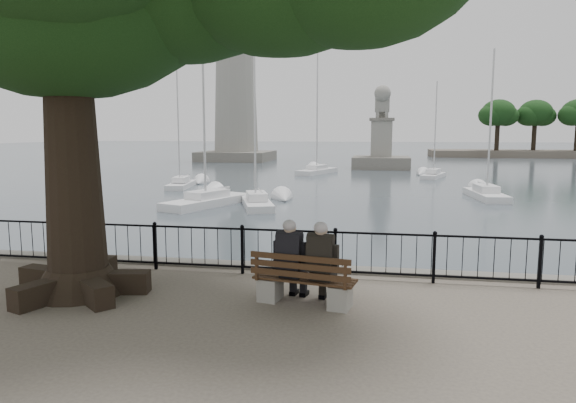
% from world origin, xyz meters
% --- Properties ---
extents(harbor, '(260.00, 260.00, 1.20)m').
position_xyz_m(harbor, '(0.00, 3.00, -0.50)').
color(harbor, '#5F5B54').
rests_on(harbor, ground).
extents(railing, '(22.06, 0.06, 1.00)m').
position_xyz_m(railing, '(0.00, 2.50, 0.56)').
color(railing, black).
rests_on(railing, ground).
extents(bench, '(1.89, 0.87, 0.96)m').
position_xyz_m(bench, '(0.60, 0.73, 0.34)').
color(bench, gray).
rests_on(bench, ground).
extents(person_left, '(0.51, 0.81, 1.52)m').
position_xyz_m(person_left, '(0.37, 0.88, 0.70)').
color(person_left, black).
rests_on(person_left, ground).
extents(person_right, '(0.51, 0.81, 1.52)m').
position_xyz_m(person_right, '(0.93, 0.78, 0.70)').
color(person_right, black).
rests_on(person_right, ground).
extents(lighthouse, '(9.62, 9.62, 29.55)m').
position_xyz_m(lighthouse, '(-18.00, 62.00, 11.41)').
color(lighthouse, '#5F5B54').
rests_on(lighthouse, ground).
extents(lion_monument, '(6.20, 6.20, 9.09)m').
position_xyz_m(lion_monument, '(2.00, 49.93, 1.29)').
color(lion_monument, '#5F5B54').
rests_on(lion_monument, ground).
extents(sailboat_a, '(3.75, 6.24, 11.87)m').
position_xyz_m(sailboat_a, '(-7.41, 18.81, -0.67)').
color(sailboat_a, white).
rests_on(sailboat_a, ground).
extents(sailboat_b, '(2.92, 5.12, 10.47)m').
position_xyz_m(sailboat_b, '(-4.64, 18.83, -0.68)').
color(sailboat_b, white).
rests_on(sailboat_b, ground).
extents(sailboat_d, '(1.96, 5.42, 9.08)m').
position_xyz_m(sailboat_d, '(8.33, 24.88, -0.72)').
color(sailboat_d, white).
rests_on(sailboat_d, ground).
extents(sailboat_e, '(2.01, 4.85, 10.52)m').
position_xyz_m(sailboat_e, '(-12.39, 27.40, -0.67)').
color(sailboat_e, white).
rests_on(sailboat_e, ground).
extents(sailboat_g, '(2.67, 4.81, 8.52)m').
position_xyz_m(sailboat_g, '(6.57, 38.86, -0.72)').
color(sailboat_g, white).
rests_on(sailboat_g, ground).
extents(sailboat_h, '(3.62, 6.20, 13.97)m').
position_xyz_m(sailboat_h, '(-4.11, 41.57, -0.61)').
color(sailboat_h, white).
rests_on(sailboat_h, ground).
extents(far_shore, '(30.00, 8.60, 9.18)m').
position_xyz_m(far_shore, '(25.54, 79.46, 3.00)').
color(far_shore, '#544D43').
rests_on(far_shore, ground).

